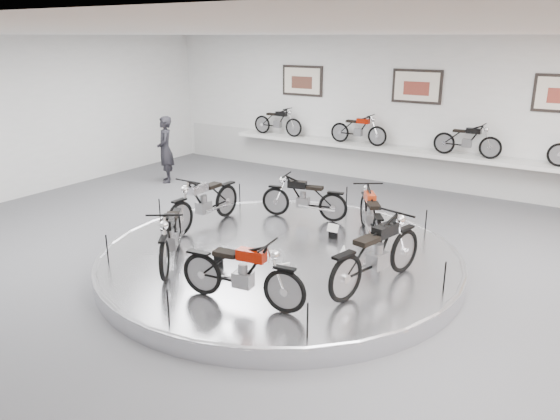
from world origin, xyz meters
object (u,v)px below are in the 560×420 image
Objects in this scene: bike_a at (371,214)px; bike_c at (204,201)px; bike_f at (377,252)px; bike_d at (170,235)px; visitor at (165,150)px; display_platform at (280,259)px; bike_b at (304,197)px; shelf at (409,152)px; bike_e at (242,272)px.

bike_c reaches higher than bike_a.
bike_f reaches higher than bike_c.
bike_d is 0.92× the size of visitor.
display_platform is at bearing 80.04° from bike_c.
bike_b is 3.31m from bike_d.
bike_e is (0.62, -8.34, -0.21)m from shelf.
display_platform is 2.02m from bike_b.
bike_c is at bearing 168.30° from bike_d.
visitor is (-4.69, 4.73, 0.13)m from bike_d.
visitor is at bearing -28.25° from bike_b.
bike_e reaches higher than shelf.
bike_b is at bearing 62.20° from bike_f.
bike_c is 0.95× the size of bike_f.
bike_a is at bearing 155.73° from bike_b.
shelf is at bearing -21.85° from bike_a.
bike_b is 0.85× the size of visitor.
bike_e is (-0.45, -3.44, 0.00)m from bike_a.
bike_f reaches higher than bike_d.
shelf is 6.14× the size of bike_c.
bike_c is at bearing -108.44° from shelf.
visitor is (-3.94, 2.98, 0.10)m from bike_c.
bike_f is at bearing -10.55° from display_platform.
display_platform is 2.00m from bike_d.
bike_b is 0.84× the size of bike_f.
bike_f is at bearing -73.57° from shelf.
shelf is at bearing 29.21° from bike_f.
bike_c is 3.49m from bike_e.
bike_b reaches higher than shelf.
shelf is at bearing -110.00° from bike_b.
shelf is 8.37m from bike_e.
visitor is at bearing 41.25° from bike_a.
bike_b is at bearing -97.24° from shelf.
bike_d is at bearing 65.28° from bike_b.
bike_e is at bearing -72.36° from display_platform.
bike_b is 2.07m from bike_c.
bike_c reaches higher than bike_e.
display_platform is 2.14m from bike_e.
bike_a reaches higher than display_platform.
display_platform is at bearing 15.18° from visitor.
bike_e is (1.88, -0.54, -0.01)m from bike_d.
visitor reaches higher than bike_a.
display_platform is 4.05× the size of bike_b.
bike_c is (-1.44, -1.49, 0.06)m from bike_b.
bike_a is 3.73m from bike_d.
visitor is at bearing -152.71° from shelf.
bike_e reaches higher than bike_b.
bike_a is (1.07, 1.50, 0.64)m from display_platform.
bike_d is (-1.27, -1.41, 0.65)m from display_platform.
bike_e is at bearing 151.53° from bike_f.
bike_c is at bearing 33.22° from bike_b.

